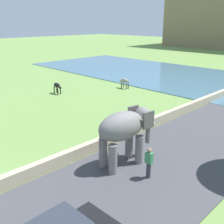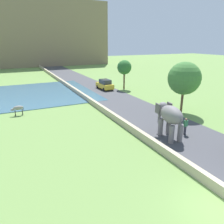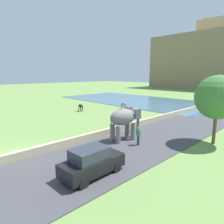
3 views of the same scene
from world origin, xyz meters
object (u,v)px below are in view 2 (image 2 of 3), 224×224
Objects in this scene: elephant at (170,116)px; car_yellow at (105,85)px; cow_grey at (18,108)px; person_beside_elephant at (185,126)px.

car_yellow is (3.12, 20.80, -1.14)m from elephant.
car_yellow is 16.96m from cow_grey.
elephant is 17.01m from cow_grey.
elephant is at bearing 173.48° from person_beside_elephant.
cow_grey is (-13.37, 12.58, -0.04)m from person_beside_elephant.
person_beside_elephant is at bearing -6.52° from elephant.
car_yellow is at bearing 86.30° from person_beside_elephant.
car_yellow is 2.92× the size of cow_grey.
elephant reaches higher than person_beside_elephant.
person_beside_elephant reaches higher than cow_grey.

